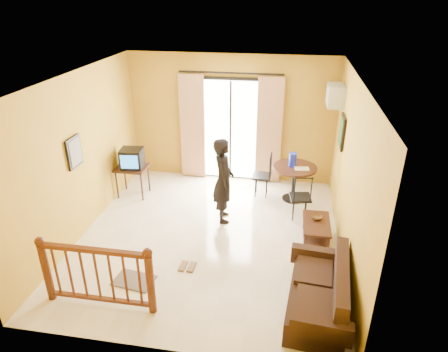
% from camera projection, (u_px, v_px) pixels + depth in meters
% --- Properties ---
extents(ground, '(5.00, 5.00, 0.00)m').
position_uv_depth(ground, '(209.00, 236.00, 7.11)').
color(ground, beige).
rests_on(ground, ground).
extents(room_shell, '(5.00, 5.00, 5.00)m').
position_uv_depth(room_shell, '(208.00, 147.00, 6.38)').
color(room_shell, white).
rests_on(room_shell, ground).
extents(balcony_door, '(2.25, 0.14, 2.46)m').
position_uv_depth(balcony_door, '(230.00, 129.00, 8.77)').
color(balcony_door, black).
rests_on(balcony_door, ground).
extents(tv_table, '(0.65, 0.54, 0.64)m').
position_uv_depth(tv_table, '(132.00, 170.00, 8.31)').
color(tv_table, black).
rests_on(tv_table, ground).
extents(television, '(0.48, 0.45, 0.40)m').
position_uv_depth(television, '(132.00, 158.00, 8.18)').
color(television, black).
rests_on(television, tv_table).
extents(picture_left, '(0.05, 0.42, 0.52)m').
position_uv_depth(picture_left, '(74.00, 152.00, 6.60)').
color(picture_left, black).
rests_on(picture_left, room_shell).
extents(dining_table, '(0.89, 0.89, 0.74)m').
position_uv_depth(dining_table, '(294.00, 174.00, 8.11)').
color(dining_table, black).
rests_on(dining_table, ground).
extents(water_jug, '(0.15, 0.15, 0.28)m').
position_uv_depth(water_jug, '(293.00, 160.00, 8.01)').
color(water_jug, '#1623D1').
rests_on(water_jug, dining_table).
extents(serving_tray, '(0.30, 0.21, 0.02)m').
position_uv_depth(serving_tray, '(302.00, 169.00, 7.93)').
color(serving_tray, beige).
rests_on(serving_tray, dining_table).
extents(dining_chairs, '(1.22, 1.24, 0.95)m').
position_uv_depth(dining_chairs, '(279.00, 206.00, 8.10)').
color(dining_chairs, black).
rests_on(dining_chairs, ground).
extents(air_conditioner, '(0.31, 0.60, 0.40)m').
position_uv_depth(air_conditioner, '(335.00, 95.00, 7.61)').
color(air_conditioner, silver).
rests_on(air_conditioner, room_shell).
extents(botanical_print, '(0.05, 0.50, 0.60)m').
position_uv_depth(botanical_print, '(342.00, 132.00, 7.23)').
color(botanical_print, black).
rests_on(botanical_print, room_shell).
extents(coffee_table, '(0.46, 0.82, 0.37)m').
position_uv_depth(coffee_table, '(316.00, 228.00, 6.90)').
color(coffee_table, black).
rests_on(coffee_table, ground).
extents(bowl, '(0.21, 0.21, 0.06)m').
position_uv_depth(bowl, '(317.00, 218.00, 6.93)').
color(bowl, brown).
rests_on(bowl, coffee_table).
extents(sofa, '(0.87, 1.65, 0.76)m').
position_uv_depth(sofa, '(321.00, 295.00, 5.36)').
color(sofa, black).
rests_on(sofa, ground).
extents(standing_person, '(0.53, 0.67, 1.63)m').
position_uv_depth(standing_person, '(223.00, 180.00, 7.31)').
color(standing_person, black).
rests_on(standing_person, ground).
extents(stair_balustrade, '(1.63, 0.13, 1.04)m').
position_uv_depth(stair_balustrade, '(97.00, 272.00, 5.35)').
color(stair_balustrade, '#471E0F').
rests_on(stair_balustrade, ground).
extents(doormat, '(0.65, 0.48, 0.02)m').
position_uv_depth(doormat, '(134.00, 280.00, 6.03)').
color(doormat, '#574D46').
rests_on(doormat, ground).
extents(sandals, '(0.25, 0.25, 0.03)m').
position_uv_depth(sandals, '(187.00, 266.00, 6.32)').
color(sandals, brown).
rests_on(sandals, ground).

